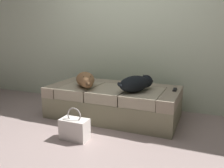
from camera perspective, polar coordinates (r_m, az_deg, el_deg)
ground_plane at (r=2.64m, az=-8.11°, el=-14.66°), size 10.00×10.00×0.00m
back_wall at (r=3.86m, az=4.30°, el=15.47°), size 6.40×0.10×2.80m
couch at (r=3.38m, az=0.34°, el=-4.35°), size 1.82×0.90×0.44m
dog_tan at (r=3.31m, az=-6.43°, el=1.05°), size 0.47×0.55×0.20m
dog_dark at (r=3.06m, az=5.98°, el=0.15°), size 0.45×0.58×0.21m
tv_remote at (r=3.22m, az=15.05°, el=-1.32°), size 0.05×0.15×0.02m
handbag at (r=2.75m, az=-9.11°, el=-10.69°), size 0.32×0.18×0.38m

